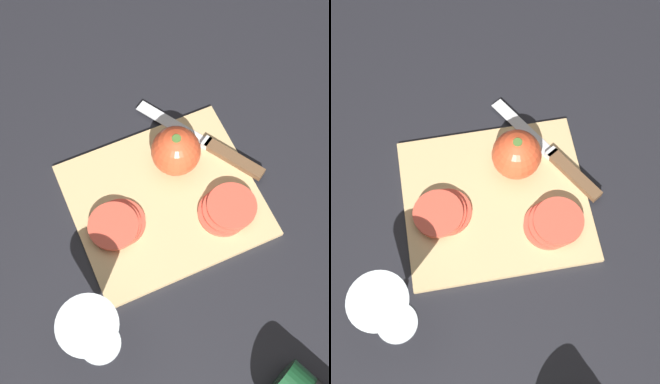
# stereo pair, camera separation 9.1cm
# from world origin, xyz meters

# --- Properties ---
(ground_plane) EXTENTS (3.00, 3.00, 0.00)m
(ground_plane) POSITION_xyz_m (0.00, 0.00, 0.00)
(ground_plane) COLOR black
(cutting_board) EXTENTS (0.32, 0.28, 0.01)m
(cutting_board) POSITION_xyz_m (0.10, 0.01, 0.01)
(cutting_board) COLOR tan
(cutting_board) RESTS_ON ground_plane
(wine_glass) EXTENTS (0.09, 0.09, 0.16)m
(wine_glass) POSITION_xyz_m (-0.10, -0.18, 0.11)
(wine_glass) COLOR silver
(wine_glass) RESTS_ON ground_plane
(whole_tomato) EXTENTS (0.09, 0.09, 0.09)m
(whole_tomato) POSITION_xyz_m (0.14, 0.06, 0.05)
(whole_tomato) COLOR #DB4C28
(whole_tomato) RESTS_ON cutting_board
(knife) EXTENTS (0.16, 0.24, 0.01)m
(knife) POSITION_xyz_m (0.23, 0.05, 0.02)
(knife) COLOR silver
(knife) RESTS_ON cutting_board
(tomato_slice_stack_near) EXTENTS (0.10, 0.09, 0.02)m
(tomato_slice_stack_near) POSITION_xyz_m (0.00, -0.01, 0.02)
(tomato_slice_stack_near) COLOR #DB4C38
(tomato_slice_stack_near) RESTS_ON cutting_board
(tomato_slice_stack_far) EXTENTS (0.10, 0.09, 0.02)m
(tomato_slice_stack_far) POSITION_xyz_m (0.18, -0.06, 0.02)
(tomato_slice_stack_far) COLOR #DB4C38
(tomato_slice_stack_far) RESTS_ON cutting_board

